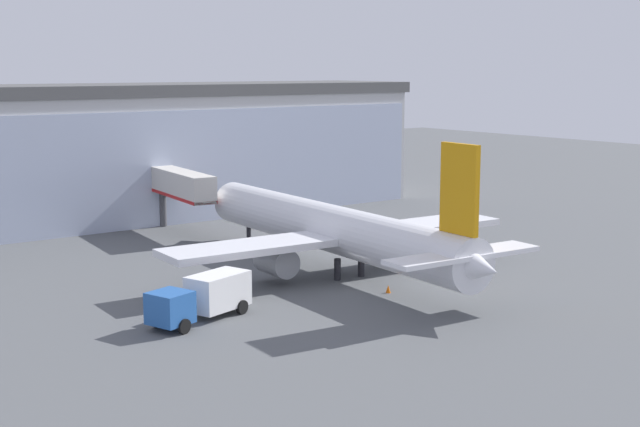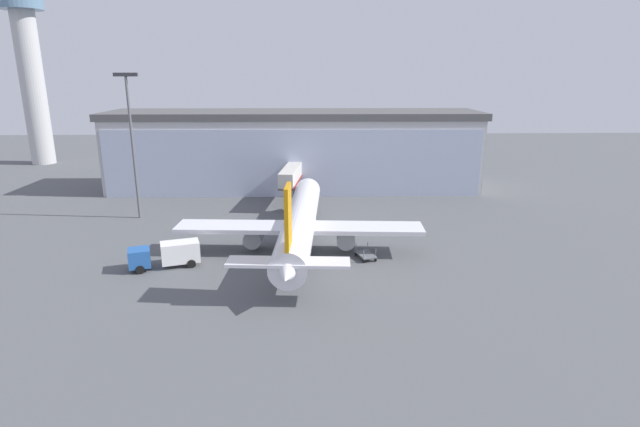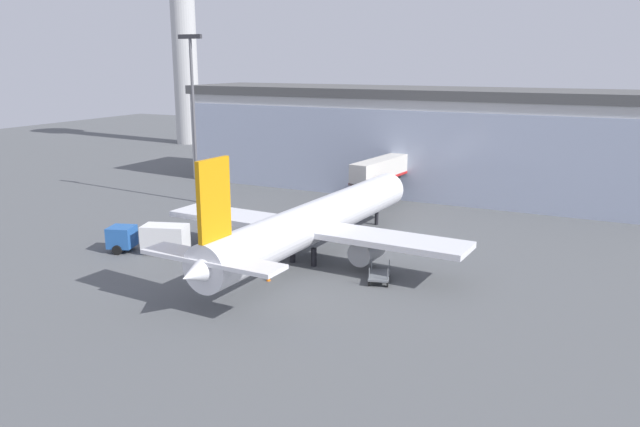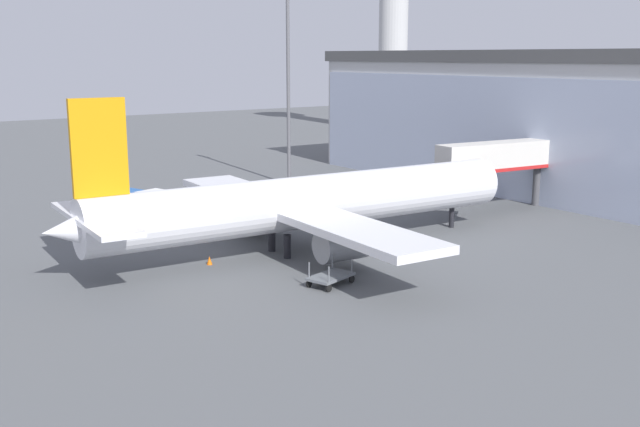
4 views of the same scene
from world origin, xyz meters
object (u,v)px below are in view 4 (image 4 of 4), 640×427
(control_tower, at_px, (394,0))
(catering_truck, at_px, (151,205))
(safety_cone_wingtip, at_px, (200,213))
(apron_light_mast, at_px, (288,69))
(safety_cone_nose, at_px, (209,260))
(jet_bridge, at_px, (500,158))
(baggage_cart, at_px, (331,277))
(airplane, at_px, (304,203))

(control_tower, height_order, catering_truck, control_tower)
(catering_truck, relative_size, safety_cone_wingtip, 13.86)
(control_tower, height_order, apron_light_mast, control_tower)
(control_tower, distance_m, apron_light_mast, 59.38)
(safety_cone_nose, height_order, safety_cone_wingtip, same)
(apron_light_mast, xyz_separation_m, safety_cone_nose, (22.52, -21.12, -11.59))
(jet_bridge, relative_size, baggage_cart, 3.95)
(airplane, relative_size, safety_cone_nose, 64.01)
(catering_truck, height_order, safety_cone_wingtip, catering_truck)
(control_tower, bearing_deg, apron_light_mast, -51.77)
(jet_bridge, height_order, safety_cone_wingtip, jet_bridge)
(baggage_cart, distance_m, safety_cone_wingtip, 21.81)
(safety_cone_wingtip, bearing_deg, safety_cone_nose, -24.67)
(control_tower, distance_m, catering_truck, 81.95)
(jet_bridge, xyz_separation_m, apron_light_mast, (-21.72, -7.33, 7.31))
(jet_bridge, xyz_separation_m, catering_truck, (-12.70, -26.51, -3.09))
(apron_light_mast, xyz_separation_m, catering_truck, (9.02, -19.18, -10.39))
(safety_cone_wingtip, bearing_deg, airplane, 2.66)
(jet_bridge, bearing_deg, catering_truck, 161.07)
(apron_light_mast, xyz_separation_m, baggage_cart, (30.59, -17.43, -11.36))
(jet_bridge, bearing_deg, baggage_cart, -153.62)
(baggage_cart, relative_size, safety_cone_nose, 5.70)
(jet_bridge, relative_size, control_tower, 0.33)
(control_tower, xyz_separation_m, airplane, (59.38, -60.11, -19.12))
(apron_light_mast, distance_m, safety_cone_wingtip, 20.87)
(catering_truck, xyz_separation_m, baggage_cart, (21.57, 1.75, -0.97))
(airplane, relative_size, baggage_cart, 11.23)
(jet_bridge, xyz_separation_m, airplane, (1.50, -21.54, -1.23))
(apron_light_mast, relative_size, safety_cone_wingtip, 36.68)
(apron_light_mast, relative_size, catering_truck, 2.65)
(airplane, xyz_separation_m, safety_cone_wingtip, (-14.29, -0.66, -3.05))
(apron_light_mast, relative_size, safety_cone_nose, 36.68)
(control_tower, xyz_separation_m, safety_cone_nose, (58.68, -67.01, -22.17))
(jet_bridge, height_order, apron_light_mast, apron_light_mast)
(apron_light_mast, height_order, safety_cone_wingtip, apron_light_mast)
(jet_bridge, relative_size, apron_light_mast, 0.61)
(jet_bridge, distance_m, airplane, 21.63)
(airplane, height_order, safety_cone_wingtip, airplane)
(safety_cone_nose, distance_m, safety_cone_wingtip, 14.95)
(control_tower, height_order, airplane, control_tower)
(safety_cone_wingtip, bearing_deg, control_tower, 126.58)
(jet_bridge, height_order, control_tower, control_tower)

